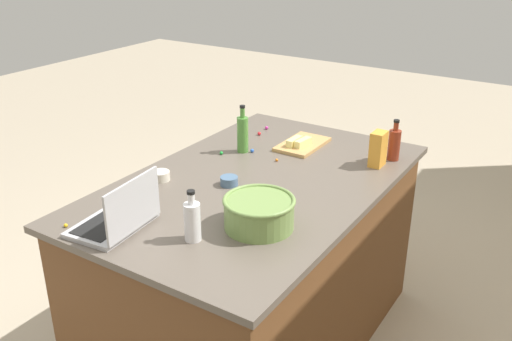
% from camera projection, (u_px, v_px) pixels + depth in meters
% --- Properties ---
extents(ground_plane, '(12.00, 12.00, 0.00)m').
position_uv_depth(ground_plane, '(256.00, 339.00, 2.90)').
color(ground_plane, '#B7A88E').
extents(island_counter, '(1.67, 1.05, 0.90)m').
position_uv_depth(island_counter, '(256.00, 265.00, 2.72)').
color(island_counter, brown).
rests_on(island_counter, ground).
extents(laptop, '(0.33, 0.26, 0.22)m').
position_uv_depth(laptop, '(119.00, 218.00, 2.12)').
color(laptop, '#B7B7BC').
rests_on(laptop, island_counter).
extents(mixing_bowl_large, '(0.28, 0.28, 0.12)m').
position_uv_depth(mixing_bowl_large, '(259.00, 212.00, 2.13)').
color(mixing_bowl_large, '#72934C').
rests_on(mixing_bowl_large, island_counter).
extents(bottle_soy, '(0.06, 0.06, 0.21)m').
position_uv_depth(bottle_soy, '(394.00, 144.00, 2.74)').
color(bottle_soy, maroon).
rests_on(bottle_soy, island_counter).
extents(bottle_olive, '(0.06, 0.06, 0.24)m').
position_uv_depth(bottle_olive, '(243.00, 133.00, 2.83)').
color(bottle_olive, '#4C8C38').
rests_on(bottle_olive, island_counter).
extents(bottle_vinegar, '(0.06, 0.06, 0.20)m').
position_uv_depth(bottle_vinegar, '(192.00, 221.00, 2.04)').
color(bottle_vinegar, white).
rests_on(bottle_vinegar, island_counter).
extents(cutting_board, '(0.31, 0.19, 0.02)m').
position_uv_depth(cutting_board, '(302.00, 144.00, 2.94)').
color(cutting_board, tan).
rests_on(cutting_board, island_counter).
extents(butter_stick_left, '(0.11, 0.04, 0.04)m').
position_uv_depth(butter_stick_left, '(294.00, 141.00, 2.90)').
color(butter_stick_left, '#F4E58C').
rests_on(butter_stick_left, cutting_board).
extents(butter_stick_right, '(0.11, 0.05, 0.04)m').
position_uv_depth(butter_stick_right, '(303.00, 142.00, 2.89)').
color(butter_stick_right, '#F4E58C').
rests_on(butter_stick_right, cutting_board).
extents(ramekin_small, '(0.08, 0.08, 0.04)m').
position_uv_depth(ramekin_small, '(161.00, 176.00, 2.54)').
color(ramekin_small, beige).
rests_on(ramekin_small, island_counter).
extents(ramekin_medium, '(0.08, 0.08, 0.04)m').
position_uv_depth(ramekin_medium, '(229.00, 181.00, 2.49)').
color(ramekin_medium, slate).
rests_on(ramekin_medium, island_counter).
extents(candy_bag, '(0.09, 0.06, 0.17)m').
position_uv_depth(candy_bag, '(378.00, 149.00, 2.67)').
color(candy_bag, gold).
rests_on(candy_bag, island_counter).
extents(candy_0, '(0.02, 0.02, 0.02)m').
position_uv_depth(candy_0, '(252.00, 151.00, 2.85)').
color(candy_0, blue).
rests_on(candy_0, island_counter).
extents(candy_1, '(0.02, 0.02, 0.02)m').
position_uv_depth(candy_1, '(140.00, 181.00, 2.52)').
color(candy_1, blue).
rests_on(candy_1, island_counter).
extents(candy_2, '(0.02, 0.02, 0.02)m').
position_uv_depth(candy_2, '(66.00, 225.00, 2.15)').
color(candy_2, yellow).
rests_on(candy_2, island_counter).
extents(candy_3, '(0.02, 0.02, 0.02)m').
position_uv_depth(candy_3, '(240.00, 228.00, 2.12)').
color(candy_3, blue).
rests_on(candy_3, island_counter).
extents(candy_4, '(0.02, 0.02, 0.02)m').
position_uv_depth(candy_4, '(267.00, 128.00, 3.17)').
color(candy_4, '#CC3399').
rests_on(candy_4, island_counter).
extents(candy_5, '(0.01, 0.01, 0.01)m').
position_uv_depth(candy_5, '(277.00, 160.00, 2.75)').
color(candy_5, orange).
rests_on(candy_5, island_counter).
extents(candy_6, '(0.02, 0.02, 0.02)m').
position_uv_depth(candy_6, '(265.00, 225.00, 2.15)').
color(candy_6, red).
rests_on(candy_6, island_counter).
extents(candy_7, '(0.02, 0.02, 0.02)m').
position_uv_depth(candy_7, '(259.00, 134.00, 3.09)').
color(candy_7, red).
rests_on(candy_7, island_counter).
extents(candy_8, '(0.02, 0.02, 0.02)m').
position_uv_depth(candy_8, '(221.00, 153.00, 2.83)').
color(candy_8, green).
rests_on(candy_8, island_counter).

